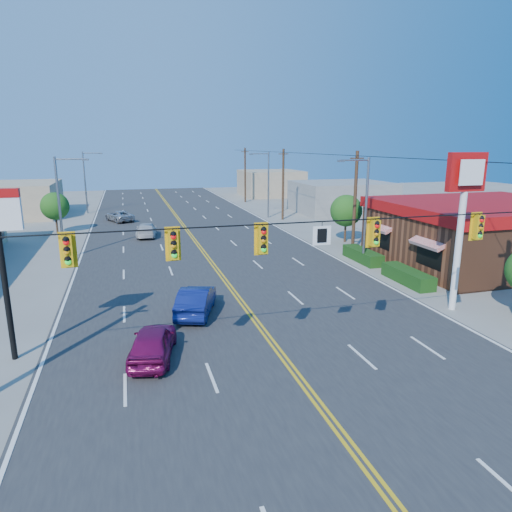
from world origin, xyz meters
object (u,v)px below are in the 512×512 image
object	(u,v)px
kfc	(483,233)
car_blue	(196,301)
signal_span	(289,252)
car_magenta	(153,344)
car_white	(146,230)
car_silver	(119,216)
kfc_pylon	(463,200)

from	to	relation	value
kfc	car_blue	size ratio (longest dim) A/B	3.61
signal_span	car_magenta	size ratio (longest dim) A/B	5.82
car_white	car_silver	size ratio (longest dim) A/B	1.01
car_blue	car_white	distance (m)	22.39
car_blue	car_silver	world-z (taller)	car_blue
car_blue	car_silver	bearing A→B (deg)	-64.48
kfc	kfc_pylon	bearing A→B (deg)	-138.05
kfc	kfc_pylon	distance (m)	12.52
signal_span	kfc_pylon	distance (m)	11.87
kfc_pylon	car_white	size ratio (longest dim) A/B	1.84
car_silver	car_blue	bearing A→B (deg)	73.83
signal_span	car_white	xyz separation A→B (m)	(-4.15, 29.40, -4.22)
kfc_pylon	car_magenta	distance (m)	17.25
kfc	car_white	world-z (taller)	kfc
kfc	car_white	distance (m)	29.83
kfc_pylon	car_white	xyz separation A→B (m)	(-15.27, 25.40, -5.37)
kfc	car_magenta	size ratio (longest dim) A/B	3.90
kfc_pylon	car_blue	xyz separation A→B (m)	(-13.76, 3.07, -5.30)
car_blue	car_white	xyz separation A→B (m)	(-1.51, 22.34, -0.07)
car_white	signal_span	bearing A→B (deg)	103.25
car_blue	car_silver	size ratio (longest dim) A/B	0.99
kfc_pylon	car_silver	bearing A→B (deg)	116.61
car_magenta	signal_span	bearing A→B (deg)	168.15
kfc	car_white	bearing A→B (deg)	144.24
signal_span	car_blue	xyz separation A→B (m)	(-2.64, 7.07, -4.14)
kfc	car_magenta	world-z (taller)	kfc
car_magenta	car_white	size ratio (longest dim) A/B	0.91
signal_span	car_magenta	world-z (taller)	signal_span
signal_span	car_magenta	xyz separation A→B (m)	(-5.20, 2.31, -4.17)
signal_span	car_white	size ratio (longest dim) A/B	5.27
car_magenta	car_white	xyz separation A→B (m)	(1.05, 27.09, -0.04)
kfc_pylon	car_blue	bearing A→B (deg)	167.44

